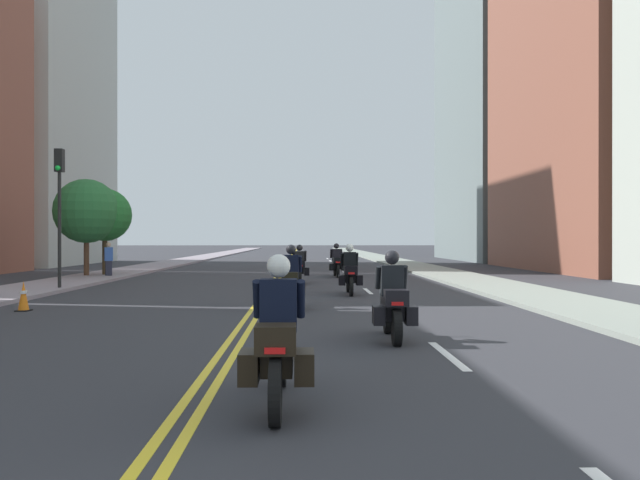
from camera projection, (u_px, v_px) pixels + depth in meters
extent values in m
plane|color=#2E2E33|center=(288.00, 262.00, 49.64)|extent=(264.00, 264.00, 0.00)
cube|color=gray|center=(182.00, 261.00, 49.41)|extent=(2.94, 144.00, 0.12)
cube|color=gray|center=(393.00, 261.00, 49.86)|extent=(2.94, 144.00, 0.12)
cube|color=yellow|center=(286.00, 262.00, 49.63)|extent=(0.12, 132.00, 0.01)
cube|color=yellow|center=(290.00, 262.00, 49.64)|extent=(0.12, 132.00, 0.01)
cube|color=silver|center=(448.00, 355.00, 9.74)|extent=(0.14, 2.40, 0.01)
cube|color=silver|center=(393.00, 311.00, 15.74)|extent=(0.14, 2.40, 0.01)
cube|color=silver|center=(368.00, 291.00, 21.74)|extent=(0.14, 2.40, 0.01)
cube|color=silver|center=(354.00, 280.00, 27.74)|extent=(0.14, 2.40, 0.01)
cube|color=silver|center=(345.00, 273.00, 33.74)|extent=(0.14, 2.40, 0.01)
cube|color=silver|center=(339.00, 267.00, 39.73)|extent=(0.14, 2.40, 0.01)
cube|color=silver|center=(334.00, 264.00, 45.73)|extent=(0.14, 2.40, 0.01)
cube|color=silver|center=(330.00, 261.00, 51.73)|extent=(0.14, 2.40, 0.01)
cube|color=silver|center=(328.00, 259.00, 57.73)|extent=(0.14, 2.40, 0.01)
cube|color=brown|center=(610.00, 66.00, 36.24)|extent=(9.34, 16.68, 23.67)
cube|color=#AEB5B0|center=(32.00, 59.00, 45.08)|extent=(8.10, 14.16, 29.66)
cube|color=slate|center=(500.00, 92.00, 54.21)|extent=(7.89, 16.85, 29.10)
cube|color=#2D3847|center=(545.00, 176.00, 54.33)|extent=(0.04, 14.15, 0.90)
cube|color=#2D3847|center=(545.00, 84.00, 54.31)|extent=(0.04, 14.15, 0.90)
cylinder|color=black|center=(281.00, 360.00, 7.68)|extent=(0.12, 0.66, 0.66)
cylinder|color=black|center=(275.00, 392.00, 6.04)|extent=(0.12, 0.66, 0.66)
cube|color=silver|center=(281.00, 331.00, 7.68)|extent=(0.14, 0.32, 0.04)
cube|color=black|center=(279.00, 348.00, 6.86)|extent=(0.32, 1.24, 0.40)
cube|color=black|center=(276.00, 339.00, 6.13)|extent=(0.40, 0.36, 0.28)
cube|color=red|center=(275.00, 351.00, 5.94)|extent=(0.20, 0.03, 0.06)
cube|color=black|center=(249.00, 367.00, 6.36)|extent=(0.20, 0.44, 0.32)
cube|color=black|center=(304.00, 367.00, 6.38)|extent=(0.20, 0.44, 0.32)
cube|color=#B2C1CC|center=(280.00, 309.00, 7.39)|extent=(0.36, 0.12, 0.36)
cube|color=black|center=(279.00, 305.00, 6.81)|extent=(0.40, 0.26, 0.57)
cylinder|color=black|center=(257.00, 299.00, 6.96)|extent=(0.10, 0.28, 0.45)
cylinder|color=black|center=(301.00, 299.00, 6.97)|extent=(0.10, 0.28, 0.45)
sphere|color=white|center=(279.00, 266.00, 6.84)|extent=(0.26, 0.26, 0.26)
cylinder|color=black|center=(388.00, 317.00, 12.04)|extent=(0.15, 0.62, 0.62)
cylinder|color=black|center=(397.00, 328.00, 10.58)|extent=(0.15, 0.62, 0.62)
cube|color=silver|center=(388.00, 300.00, 12.03)|extent=(0.15, 0.32, 0.04)
cube|color=black|center=(392.00, 307.00, 11.31)|extent=(0.35, 1.11, 0.40)
cube|color=black|center=(396.00, 298.00, 10.65)|extent=(0.41, 0.37, 0.28)
cube|color=red|center=(398.00, 304.00, 10.46)|extent=(0.20, 0.04, 0.06)
cube|color=black|center=(379.00, 315.00, 10.87)|extent=(0.21, 0.45, 0.32)
cube|color=black|center=(411.00, 315.00, 10.87)|extent=(0.21, 0.45, 0.32)
cube|color=#B2C1CC|center=(389.00, 284.00, 11.77)|extent=(0.36, 0.13, 0.36)
cube|color=black|center=(392.00, 281.00, 11.26)|extent=(0.41, 0.27, 0.55)
cylinder|color=black|center=(378.00, 277.00, 11.41)|extent=(0.11, 0.28, 0.45)
cylinder|color=black|center=(404.00, 277.00, 11.41)|extent=(0.11, 0.28, 0.45)
sphere|color=black|center=(392.00, 257.00, 11.29)|extent=(0.26, 0.26, 0.26)
cylinder|color=black|center=(292.00, 293.00, 17.21)|extent=(0.12, 0.68, 0.68)
cylinder|color=black|center=(290.00, 298.00, 15.60)|extent=(0.12, 0.68, 0.68)
cube|color=silver|center=(292.00, 280.00, 17.21)|extent=(0.14, 0.32, 0.04)
cube|color=black|center=(291.00, 285.00, 16.41)|extent=(0.34, 1.23, 0.40)
cube|color=black|center=(290.00, 278.00, 15.68)|extent=(0.40, 0.36, 0.28)
cube|color=red|center=(290.00, 282.00, 15.49)|extent=(0.20, 0.03, 0.06)
cube|color=black|center=(279.00, 290.00, 15.92)|extent=(0.21, 0.44, 0.32)
cube|color=black|center=(301.00, 290.00, 15.93)|extent=(0.21, 0.44, 0.32)
cube|color=#B2C1CC|center=(292.00, 269.00, 16.92)|extent=(0.36, 0.13, 0.36)
cube|color=black|center=(291.00, 266.00, 16.36)|extent=(0.40, 0.26, 0.58)
cylinder|color=black|center=(282.00, 264.00, 16.50)|extent=(0.10, 0.28, 0.45)
cylinder|color=black|center=(300.00, 264.00, 16.51)|extent=(0.10, 0.28, 0.45)
sphere|color=black|center=(291.00, 249.00, 16.38)|extent=(0.26, 0.26, 0.26)
cylinder|color=black|center=(348.00, 283.00, 21.26)|extent=(0.11, 0.63, 0.63)
cylinder|color=black|center=(351.00, 286.00, 19.77)|extent=(0.11, 0.63, 0.63)
cube|color=silver|center=(348.00, 273.00, 21.26)|extent=(0.14, 0.32, 0.04)
cube|color=black|center=(350.00, 276.00, 20.52)|extent=(0.33, 1.14, 0.40)
cube|color=black|center=(351.00, 270.00, 19.84)|extent=(0.40, 0.36, 0.28)
cube|color=red|center=(351.00, 273.00, 19.65)|extent=(0.20, 0.03, 0.06)
cube|color=black|center=(342.00, 280.00, 20.06)|extent=(0.20, 0.44, 0.32)
cube|color=black|center=(359.00, 280.00, 20.07)|extent=(0.20, 0.44, 0.32)
cube|color=#B2C1CC|center=(349.00, 264.00, 20.99)|extent=(0.36, 0.12, 0.36)
cube|color=black|center=(350.00, 261.00, 20.46)|extent=(0.40, 0.26, 0.59)
cylinder|color=black|center=(342.00, 259.00, 20.61)|extent=(0.10, 0.28, 0.45)
cylinder|color=black|center=(357.00, 259.00, 20.62)|extent=(0.10, 0.28, 0.45)
sphere|color=white|center=(350.00, 248.00, 20.49)|extent=(0.26, 0.26, 0.26)
cylinder|color=black|center=(299.00, 274.00, 26.49)|extent=(0.14, 0.65, 0.65)
cylinder|color=black|center=(300.00, 276.00, 25.00)|extent=(0.14, 0.65, 0.65)
cube|color=silver|center=(299.00, 266.00, 26.49)|extent=(0.15, 0.32, 0.04)
cube|color=black|center=(300.00, 268.00, 25.74)|extent=(0.35, 1.14, 0.40)
cube|color=black|center=(300.00, 264.00, 25.07)|extent=(0.41, 0.37, 0.28)
cube|color=red|center=(300.00, 266.00, 24.88)|extent=(0.20, 0.04, 0.06)
cube|color=black|center=(293.00, 271.00, 25.28)|extent=(0.21, 0.45, 0.32)
cube|color=black|center=(307.00, 271.00, 25.31)|extent=(0.21, 0.45, 0.32)
cube|color=#B2C1CC|center=(299.00, 259.00, 26.22)|extent=(0.36, 0.13, 0.36)
cube|color=black|center=(300.00, 257.00, 25.69)|extent=(0.41, 0.27, 0.51)
cylinder|color=black|center=(294.00, 256.00, 25.83)|extent=(0.11, 0.28, 0.45)
cylinder|color=black|center=(305.00, 256.00, 25.86)|extent=(0.11, 0.28, 0.45)
sphere|color=black|center=(300.00, 248.00, 25.72)|extent=(0.26, 0.26, 0.26)
cylinder|color=black|center=(335.00, 269.00, 30.75)|extent=(0.13, 0.63, 0.63)
cylinder|color=black|center=(338.00, 271.00, 29.22)|extent=(0.13, 0.63, 0.63)
cube|color=silver|center=(335.00, 263.00, 30.75)|extent=(0.15, 0.33, 0.04)
cube|color=black|center=(336.00, 264.00, 29.99)|extent=(0.37, 1.18, 0.40)
cube|color=black|center=(338.00, 260.00, 29.29)|extent=(0.41, 0.38, 0.28)
cube|color=red|center=(338.00, 262.00, 29.10)|extent=(0.20, 0.04, 0.06)
cube|color=black|center=(331.00, 267.00, 29.51)|extent=(0.22, 0.45, 0.32)
cube|color=black|center=(343.00, 267.00, 29.54)|extent=(0.22, 0.45, 0.32)
cube|color=#B2C1CC|center=(335.00, 256.00, 30.48)|extent=(0.36, 0.14, 0.36)
cube|color=black|center=(336.00, 255.00, 29.93)|extent=(0.41, 0.28, 0.55)
cylinder|color=black|center=(331.00, 253.00, 30.07)|extent=(0.11, 0.28, 0.45)
cylinder|color=black|center=(341.00, 253.00, 30.10)|extent=(0.11, 0.28, 0.45)
sphere|color=black|center=(336.00, 246.00, 29.96)|extent=(0.26, 0.26, 0.26)
cube|color=black|center=(24.00, 310.00, 15.72)|extent=(0.33, 0.33, 0.03)
cone|color=orange|center=(24.00, 296.00, 15.72)|extent=(0.26, 0.26, 0.72)
cylinder|color=white|center=(24.00, 292.00, 15.72)|extent=(0.18, 0.18, 0.08)
cylinder|color=black|center=(59.00, 231.00, 21.82)|extent=(0.12, 0.12, 4.21)
cube|color=black|center=(59.00, 160.00, 21.82)|extent=(0.28, 0.28, 0.80)
sphere|color=green|center=(58.00, 168.00, 21.67)|extent=(0.18, 0.18, 0.18)
cube|color=#232535|center=(109.00, 269.00, 29.03)|extent=(0.34, 0.31, 0.80)
cube|color=#355BB0|center=(109.00, 254.00, 29.03)|extent=(0.42, 0.36, 0.63)
sphere|color=tan|center=(109.00, 245.00, 29.03)|extent=(0.22, 0.22, 0.22)
cylinder|color=#513523|center=(86.00, 256.00, 29.20)|extent=(0.24, 0.24, 2.07)
sphere|color=#286835|center=(86.00, 211.00, 29.20)|extent=(3.00, 3.00, 3.00)
cylinder|color=#473722|center=(105.00, 255.00, 29.96)|extent=(0.24, 0.24, 2.09)
sphere|color=#246A2E|center=(105.00, 215.00, 29.95)|extent=(2.52, 2.52, 2.52)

